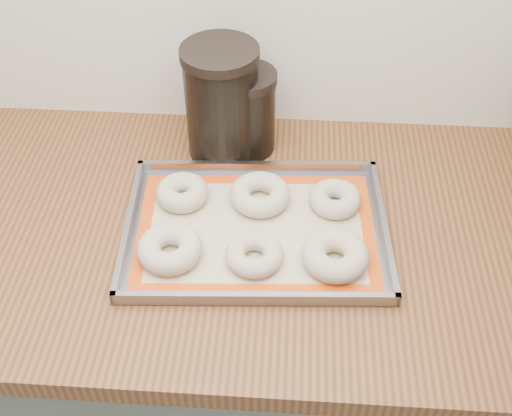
# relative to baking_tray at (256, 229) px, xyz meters

# --- Properties ---
(cabinet) EXTENTS (3.00, 0.65, 0.86)m
(cabinet) POSITION_rel_baking_tray_xyz_m (0.17, 0.02, -0.48)
(cabinet) COLOR slate
(cabinet) RESTS_ON floor
(countertop) EXTENTS (3.06, 0.68, 0.04)m
(countertop) POSITION_rel_baking_tray_xyz_m (0.17, 0.02, -0.03)
(countertop) COLOR brown
(countertop) RESTS_ON cabinet
(baking_tray) EXTENTS (0.48, 0.36, 0.03)m
(baking_tray) POSITION_rel_baking_tray_xyz_m (0.00, 0.00, 0.00)
(baking_tray) COLOR gray
(baking_tray) RESTS_ON countertop
(baking_mat) EXTENTS (0.44, 0.31, 0.00)m
(baking_mat) POSITION_rel_baking_tray_xyz_m (-0.00, 0.00, -0.00)
(baking_mat) COLOR #C6B793
(baking_mat) RESTS_ON baking_tray
(bagel_front_left) EXTENTS (0.12, 0.12, 0.04)m
(bagel_front_left) POSITION_rel_baking_tray_xyz_m (-0.14, -0.07, 0.02)
(bagel_front_left) COLOR #BDAF93
(bagel_front_left) RESTS_ON baking_mat
(bagel_front_mid) EXTENTS (0.10, 0.10, 0.03)m
(bagel_front_mid) POSITION_rel_baking_tray_xyz_m (0.00, -0.07, 0.01)
(bagel_front_mid) COLOR #BDAF93
(bagel_front_mid) RESTS_ON baking_mat
(bagel_front_right) EXTENTS (0.15, 0.15, 0.04)m
(bagel_front_right) POSITION_rel_baking_tray_xyz_m (0.14, -0.07, 0.02)
(bagel_front_right) COLOR #BDAF93
(bagel_front_right) RESTS_ON baking_mat
(bagel_back_left) EXTENTS (0.12, 0.12, 0.04)m
(bagel_back_left) POSITION_rel_baking_tray_xyz_m (-0.14, 0.07, 0.02)
(bagel_back_left) COLOR #BDAF93
(bagel_back_left) RESTS_ON baking_mat
(bagel_back_mid) EXTENTS (0.14, 0.14, 0.04)m
(bagel_back_mid) POSITION_rel_baking_tray_xyz_m (0.00, 0.07, 0.02)
(bagel_back_mid) COLOR #BDAF93
(bagel_back_mid) RESTS_ON baking_mat
(bagel_back_right) EXTENTS (0.11, 0.11, 0.04)m
(bagel_back_right) POSITION_rel_baking_tray_xyz_m (0.14, 0.07, 0.02)
(bagel_back_right) COLOR #BDAF93
(bagel_back_right) RESTS_ON baking_mat
(canister_left) EXTENTS (0.15, 0.15, 0.23)m
(canister_left) POSITION_rel_baking_tray_xyz_m (-0.08, 0.23, 0.11)
(canister_left) COLOR black
(canister_left) RESTS_ON countertop
(canister_mid) EXTENTS (0.11, 0.11, 0.17)m
(canister_mid) POSITION_rel_baking_tray_xyz_m (-0.03, 0.24, 0.08)
(canister_mid) COLOR black
(canister_mid) RESTS_ON countertop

